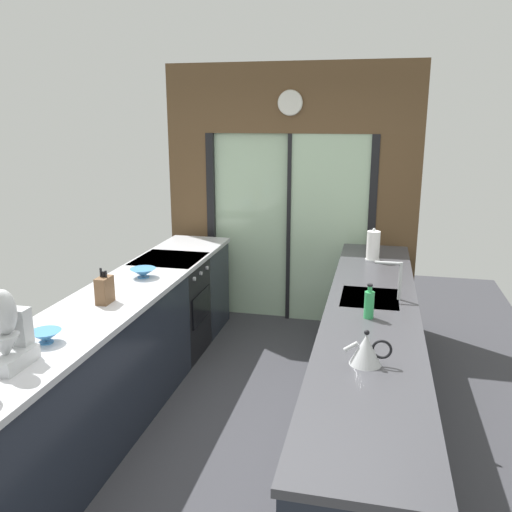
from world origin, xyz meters
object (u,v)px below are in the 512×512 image
(oven_range, at_px, (171,307))
(soap_bottle, at_px, (369,304))
(mixing_bowl_far, at_px, (143,273))
(paper_towel_roll, at_px, (373,246))
(stand_mixer, at_px, (9,337))
(knife_block, at_px, (105,290))
(kettle, at_px, (366,349))
(mixing_bowl_near, at_px, (46,336))

(oven_range, relative_size, soap_bottle, 4.06)
(mixing_bowl_far, distance_m, paper_towel_roll, 2.02)
(paper_towel_roll, bearing_deg, stand_mixer, -124.71)
(knife_block, bearing_deg, kettle, -17.56)
(knife_block, distance_m, stand_mixer, 0.99)
(soap_bottle, bearing_deg, mixing_bowl_near, -155.64)
(oven_range, distance_m, knife_block, 1.35)
(mixing_bowl_far, relative_size, paper_towel_roll, 0.71)
(mixing_bowl_far, bearing_deg, knife_block, -90.00)
(oven_range, distance_m, kettle, 2.60)
(mixing_bowl_far, height_order, soap_bottle, soap_bottle)
(mixing_bowl_far, bearing_deg, kettle, -33.68)
(knife_block, bearing_deg, soap_bottle, 3.64)
(soap_bottle, bearing_deg, knife_block, -176.36)
(mixing_bowl_near, height_order, paper_towel_roll, paper_towel_roll)
(oven_range, bearing_deg, mixing_bowl_far, -88.25)
(stand_mixer, bearing_deg, kettle, 13.53)
(mixing_bowl_near, height_order, soap_bottle, soap_bottle)
(kettle, height_order, paper_towel_roll, paper_towel_roll)
(paper_towel_roll, bearing_deg, oven_range, -168.95)
(mixing_bowl_near, relative_size, mixing_bowl_far, 0.86)
(knife_block, bearing_deg, mixing_bowl_far, 90.00)
(oven_range, bearing_deg, stand_mixer, -89.52)
(oven_range, xyz_separation_m, mixing_bowl_near, (0.02, -1.92, 0.50))
(stand_mixer, height_order, paper_towel_roll, stand_mixer)
(stand_mixer, distance_m, soap_bottle, 2.10)
(mixing_bowl_far, distance_m, knife_block, 0.63)
(oven_range, xyz_separation_m, stand_mixer, (0.02, -2.22, 0.63))
(mixing_bowl_near, distance_m, stand_mixer, 0.32)
(kettle, bearing_deg, knife_block, 162.44)
(mixing_bowl_near, bearing_deg, kettle, 4.13)
(kettle, xyz_separation_m, soap_bottle, (-0.00, 0.68, 0.01))
(knife_block, relative_size, stand_mixer, 0.59)
(mixing_bowl_far, height_order, paper_towel_roll, paper_towel_roll)
(mixing_bowl_near, xyz_separation_m, knife_block, (-0.00, 0.69, 0.06))
(stand_mixer, xyz_separation_m, kettle, (1.78, 0.43, -0.08))
(soap_bottle, distance_m, paper_towel_roll, 1.46)
(knife_block, bearing_deg, mixing_bowl_near, -90.00)
(knife_block, height_order, kettle, knife_block)
(stand_mixer, distance_m, kettle, 1.83)
(stand_mixer, bearing_deg, paper_towel_roll, 55.29)
(soap_bottle, bearing_deg, paper_towel_roll, 90.00)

